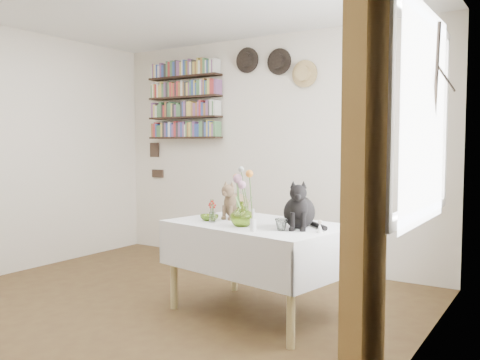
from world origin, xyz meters
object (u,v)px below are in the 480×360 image
Objects in this scene: dining_table at (258,246)px; bookshelf_unit at (185,101)px; black_cat at (299,203)px; tabby_cat at (237,199)px; flower_vase at (242,214)px.

dining_table is 1.47× the size of bookshelf_unit.
bookshelf_unit is (-2.25, 1.50, 0.95)m from black_cat.
tabby_cat is at bearing 143.45° from black_cat.
bookshelf_unit is at bearing 145.76° from tabby_cat.
flower_vase is at bearing -96.56° from dining_table.
tabby_cat is 1.71× the size of flower_vase.
flower_vase reaches higher than dining_table.
tabby_cat is at bearing 153.93° from dining_table.
black_cat is at bearing -33.63° from bookshelf_unit.
flower_vase is (-0.02, -0.20, 0.27)m from dining_table.
dining_table is at bearing -20.72° from tabby_cat.
tabby_cat is (-0.28, 0.14, 0.33)m from dining_table.
bookshelf_unit is at bearing 142.17° from dining_table.
tabby_cat is at bearing -39.59° from bookshelf_unit.
bookshelf_unit reaches higher than tabby_cat.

